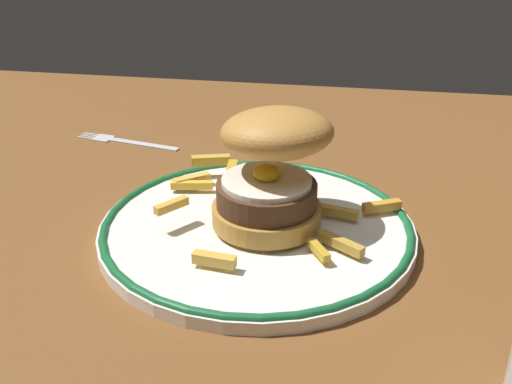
% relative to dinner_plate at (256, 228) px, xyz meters
% --- Properties ---
extents(ground_plane, '(1.41, 1.09, 0.04)m').
position_rel_dinner_plate_xyz_m(ground_plane, '(0.00, -0.04, -0.03)').
color(ground_plane, brown).
extents(dinner_plate, '(0.29, 0.29, 0.02)m').
position_rel_dinner_plate_xyz_m(dinner_plate, '(0.00, 0.00, 0.00)').
color(dinner_plate, white).
rests_on(dinner_plate, ground_plane).
extents(burger, '(0.14, 0.14, 0.11)m').
position_rel_dinner_plate_xyz_m(burger, '(0.01, 0.01, 0.06)').
color(burger, '#B78235').
rests_on(burger, dinner_plate).
extents(fries_pile, '(0.23, 0.20, 0.02)m').
position_rel_dinner_plate_xyz_m(fries_pile, '(-0.01, 0.03, 0.02)').
color(fries_pile, gold).
rests_on(fries_pile, dinner_plate).
extents(fork, '(0.14, 0.04, 0.00)m').
position_rel_dinner_plate_xyz_m(fork, '(-0.21, 0.21, -0.01)').
color(fork, silver).
rests_on(fork, ground_plane).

